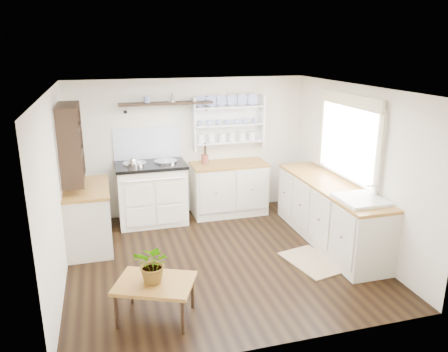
% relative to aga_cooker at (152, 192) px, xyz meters
% --- Properties ---
extents(floor, '(4.00, 3.80, 0.01)m').
position_rel_aga_cooker_xyz_m(floor, '(0.72, -1.57, -0.51)').
color(floor, black).
rests_on(floor, ground).
extents(wall_back, '(4.00, 0.02, 2.30)m').
position_rel_aga_cooker_xyz_m(wall_back, '(0.72, 0.33, 0.64)').
color(wall_back, silver).
rests_on(wall_back, ground).
extents(wall_right, '(0.02, 3.80, 2.30)m').
position_rel_aga_cooker_xyz_m(wall_right, '(2.72, -1.57, 0.64)').
color(wall_right, silver).
rests_on(wall_right, ground).
extents(wall_left, '(0.02, 3.80, 2.30)m').
position_rel_aga_cooker_xyz_m(wall_left, '(-1.28, -1.57, 0.64)').
color(wall_left, silver).
rests_on(wall_left, ground).
extents(ceiling, '(4.00, 3.80, 0.01)m').
position_rel_aga_cooker_xyz_m(ceiling, '(0.72, -1.57, 1.79)').
color(ceiling, white).
rests_on(ceiling, wall_back).
extents(window, '(0.08, 1.55, 1.22)m').
position_rel_aga_cooker_xyz_m(window, '(2.67, -1.42, 1.06)').
color(window, white).
rests_on(window, wall_right).
extents(aga_cooker, '(1.12, 0.77, 1.03)m').
position_rel_aga_cooker_xyz_m(aga_cooker, '(0.00, 0.00, 0.00)').
color(aga_cooker, white).
rests_on(aga_cooker, floor).
extents(back_cabinets, '(1.27, 0.63, 0.90)m').
position_rel_aga_cooker_xyz_m(back_cabinets, '(1.32, 0.03, -0.05)').
color(back_cabinets, beige).
rests_on(back_cabinets, floor).
extents(right_cabinets, '(0.62, 2.43, 0.90)m').
position_rel_aga_cooker_xyz_m(right_cabinets, '(2.42, -1.47, -0.05)').
color(right_cabinets, beige).
rests_on(right_cabinets, floor).
extents(belfast_sink, '(0.55, 0.60, 0.45)m').
position_rel_aga_cooker_xyz_m(belfast_sink, '(2.42, -2.22, 0.29)').
color(belfast_sink, white).
rests_on(belfast_sink, right_cabinets).
extents(left_cabinets, '(0.62, 1.13, 0.90)m').
position_rel_aga_cooker_xyz_m(left_cabinets, '(-0.98, -0.67, -0.05)').
color(left_cabinets, beige).
rests_on(left_cabinets, floor).
extents(plate_rack, '(1.20, 0.22, 0.90)m').
position_rel_aga_cooker_xyz_m(plate_rack, '(1.37, 0.29, 1.05)').
color(plate_rack, white).
rests_on(plate_rack, wall_back).
extents(high_shelf, '(1.50, 0.29, 0.16)m').
position_rel_aga_cooker_xyz_m(high_shelf, '(0.32, 0.21, 1.40)').
color(high_shelf, black).
rests_on(high_shelf, wall_back).
extents(left_shelving, '(0.28, 0.80, 1.05)m').
position_rel_aga_cooker_xyz_m(left_shelving, '(-1.12, -0.67, 1.04)').
color(left_shelving, black).
rests_on(left_shelving, wall_left).
extents(kettle, '(0.17, 0.17, 0.21)m').
position_rel_aga_cooker_xyz_m(kettle, '(-0.28, -0.12, 0.53)').
color(kettle, silver).
rests_on(kettle, aga_cooker).
extents(utensil_crock, '(0.12, 0.12, 0.14)m').
position_rel_aga_cooker_xyz_m(utensil_crock, '(0.92, 0.11, 0.47)').
color(utensil_crock, brown).
rests_on(utensil_crock, back_cabinets).
extents(center_table, '(0.96, 0.84, 0.43)m').
position_rel_aga_cooker_xyz_m(center_table, '(-0.29, -2.70, -0.12)').
color(center_table, brown).
rests_on(center_table, floor).
extents(potted_plant, '(0.50, 0.49, 0.43)m').
position_rel_aga_cooker_xyz_m(potted_plant, '(-0.29, -2.70, 0.14)').
color(potted_plant, '#3F7233').
rests_on(potted_plant, center_table).
extents(floor_rug, '(0.72, 0.95, 0.02)m').
position_rel_aga_cooker_xyz_m(floor_rug, '(1.89, -2.02, -0.50)').
color(floor_rug, '#918354').
rests_on(floor_rug, floor).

